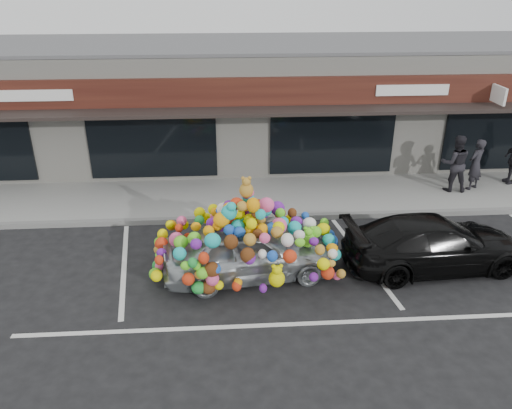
{
  "coord_description": "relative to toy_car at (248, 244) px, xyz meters",
  "views": [
    {
      "loc": [
        -0.64,
        -10.53,
        6.6
      ],
      "look_at": [
        0.16,
        1.4,
        1.03
      ],
      "focal_mm": 35.0,
      "sensor_mm": 36.0,
      "label": 1
    }
  ],
  "objects": [
    {
      "name": "kerb",
      "position": [
        0.15,
        2.89,
        -0.77
      ],
      "size": [
        26.0,
        0.18,
        0.16
      ],
      "primitive_type": "cube",
      "color": "slate",
      "rests_on": "ground"
    },
    {
      "name": "toy_car",
      "position": [
        0.0,
        0.0,
        0.0
      ],
      "size": [
        2.91,
        4.48,
        2.49
      ],
      "rotation": [
        0.0,
        0.0,
        1.7
      ],
      "color": "#A8ADB3",
      "rests_on": "ground"
    },
    {
      "name": "pedestrian_a",
      "position": [
        7.58,
        4.46,
        0.15
      ],
      "size": [
        0.74,
        0.67,
        1.69
      ],
      "primitive_type": "imported",
      "rotation": [
        0.0,
        0.0,
        3.71
      ],
      "color": "black",
      "rests_on": "sidewalk"
    },
    {
      "name": "shop_building",
      "position": [
        0.15,
        8.83,
        1.32
      ],
      "size": [
        24.0,
        7.2,
        4.31
      ],
      "color": "beige",
      "rests_on": "ground"
    },
    {
      "name": "pedestrian_b",
      "position": [
        6.85,
        4.39,
        0.23
      ],
      "size": [
        1.0,
        0.83,
        1.86
      ],
      "primitive_type": "imported",
      "rotation": [
        0.0,
        0.0,
        2.99
      ],
      "color": "black",
      "rests_on": "sidewalk"
    },
    {
      "name": "parking_stripe_mid",
      "position": [
        2.95,
        0.59,
        -0.84
      ],
      "size": [
        0.73,
        4.37,
        0.01
      ],
      "primitive_type": "cube",
      "rotation": [
        0.0,
        0.0,
        0.14
      ],
      "color": "silver",
      "rests_on": "ground"
    },
    {
      "name": "black_sedan",
      "position": [
        4.53,
        0.11,
        -0.2
      ],
      "size": [
        2.16,
        4.57,
        1.29
      ],
      "primitive_type": "imported",
      "rotation": [
        0.0,
        0.0,
        1.65
      ],
      "color": "black",
      "rests_on": "ground"
    },
    {
      "name": "lane_line",
      "position": [
        2.15,
        -1.91,
        -0.84
      ],
      "size": [
        14.0,
        0.12,
        0.01
      ],
      "primitive_type": "cube",
      "color": "silver",
      "rests_on": "ground"
    },
    {
      "name": "ground",
      "position": [
        0.15,
        0.39,
        -0.84
      ],
      "size": [
        90.0,
        90.0,
        0.0
      ],
      "primitive_type": "plane",
      "color": "black",
      "rests_on": "ground"
    },
    {
      "name": "parking_stripe_left",
      "position": [
        -3.05,
        0.59,
        -0.84
      ],
      "size": [
        0.73,
        4.37,
        0.01
      ],
      "primitive_type": "cube",
      "rotation": [
        0.0,
        0.0,
        0.14
      ],
      "color": "silver",
      "rests_on": "ground"
    },
    {
      "name": "sidewalk",
      "position": [
        0.15,
        4.39,
        -0.77
      ],
      "size": [
        26.0,
        3.0,
        0.15
      ],
      "primitive_type": "cube",
      "color": "gray",
      "rests_on": "ground"
    }
  ]
}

